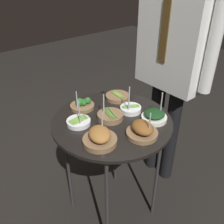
{
  "coord_description": "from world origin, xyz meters",
  "views": [
    {
      "loc": [
        0.88,
        -0.73,
        1.53
      ],
      "look_at": [
        0.0,
        0.0,
        0.82
      ],
      "focal_mm": 40.0,
      "sensor_mm": 36.0,
      "label": 1
    }
  ],
  "objects_px": {
    "bowl_asparagus_back_right": "(118,97)",
    "bowl_roast_front_right": "(142,130)",
    "bowl_asparagus_far_rim": "(110,116)",
    "bowl_spinach_back_left": "(154,116)",
    "bowl_roast_center": "(100,137)",
    "serving_cart": "(112,128)",
    "bowl_asparagus_front_left": "(131,109)",
    "bowl_broccoli_front_center": "(82,105)",
    "waiter_figure": "(173,53)",
    "bowl_asparagus_near_rim": "(79,122)"
  },
  "relations": [
    {
      "from": "bowl_asparagus_back_right",
      "to": "bowl_roast_center",
      "type": "relative_size",
      "value": 0.9
    },
    {
      "from": "bowl_asparagus_far_rim",
      "to": "bowl_asparagus_back_right",
      "type": "distance_m",
      "value": 0.24
    },
    {
      "from": "bowl_spinach_back_left",
      "to": "bowl_broccoli_front_center",
      "type": "bearing_deg",
      "value": -147.55
    },
    {
      "from": "serving_cart",
      "to": "waiter_figure",
      "type": "relative_size",
      "value": 0.48
    },
    {
      "from": "serving_cart",
      "to": "bowl_roast_front_right",
      "type": "bearing_deg",
      "value": 6.71
    },
    {
      "from": "bowl_spinach_back_left",
      "to": "bowl_asparagus_back_right",
      "type": "bearing_deg",
      "value": 178.9
    },
    {
      "from": "serving_cart",
      "to": "bowl_asparagus_front_left",
      "type": "xyz_separation_m",
      "value": [
        0.0,
        0.14,
        0.08
      ]
    },
    {
      "from": "bowl_asparagus_back_right",
      "to": "bowl_spinach_back_left",
      "type": "xyz_separation_m",
      "value": [
        0.31,
        -0.01,
        0.01
      ]
    },
    {
      "from": "bowl_asparagus_back_right",
      "to": "bowl_roast_front_right",
      "type": "xyz_separation_m",
      "value": [
        0.37,
        -0.16,
        0.02
      ]
    },
    {
      "from": "bowl_asparagus_front_left",
      "to": "bowl_roast_center",
      "type": "distance_m",
      "value": 0.34
    },
    {
      "from": "bowl_asparagus_front_left",
      "to": "bowl_broccoli_front_center",
      "type": "distance_m",
      "value": 0.29
    },
    {
      "from": "serving_cart",
      "to": "waiter_figure",
      "type": "bearing_deg",
      "value": 95.97
    },
    {
      "from": "bowl_asparagus_front_left",
      "to": "bowl_roast_center",
      "type": "height_order",
      "value": "bowl_asparagus_front_left"
    },
    {
      "from": "serving_cart",
      "to": "bowl_asparagus_back_right",
      "type": "distance_m",
      "value": 0.26
    },
    {
      "from": "bowl_asparagus_back_right",
      "to": "bowl_broccoli_front_center",
      "type": "bearing_deg",
      "value": -101.19
    },
    {
      "from": "bowl_asparagus_far_rim",
      "to": "bowl_roast_front_right",
      "type": "distance_m",
      "value": 0.22
    },
    {
      "from": "bowl_asparagus_back_right",
      "to": "bowl_asparagus_far_rim",
      "type": "bearing_deg",
      "value": -51.12
    },
    {
      "from": "serving_cart",
      "to": "bowl_roast_front_right",
      "type": "relative_size",
      "value": 4.8
    },
    {
      "from": "bowl_broccoli_front_center",
      "to": "waiter_figure",
      "type": "relative_size",
      "value": 0.09
    },
    {
      "from": "bowl_asparagus_near_rim",
      "to": "waiter_figure",
      "type": "height_order",
      "value": "waiter_figure"
    },
    {
      "from": "bowl_broccoli_front_center",
      "to": "bowl_spinach_back_left",
      "type": "relative_size",
      "value": 0.9
    },
    {
      "from": "bowl_asparagus_far_rim",
      "to": "bowl_roast_front_right",
      "type": "xyz_separation_m",
      "value": [
        0.22,
        0.03,
        0.02
      ]
    },
    {
      "from": "bowl_spinach_back_left",
      "to": "bowl_roast_center",
      "type": "xyz_separation_m",
      "value": [
        -0.03,
        -0.35,
        0.01
      ]
    },
    {
      "from": "waiter_figure",
      "to": "bowl_roast_front_right",
      "type": "bearing_deg",
      "value": -63.5
    },
    {
      "from": "bowl_roast_front_right",
      "to": "bowl_broccoli_front_center",
      "type": "bearing_deg",
      "value": -169.48
    },
    {
      "from": "bowl_asparagus_front_left",
      "to": "bowl_roast_center",
      "type": "bearing_deg",
      "value": -69.2
    },
    {
      "from": "bowl_spinach_back_left",
      "to": "bowl_roast_center",
      "type": "height_order",
      "value": "bowl_spinach_back_left"
    },
    {
      "from": "serving_cart",
      "to": "bowl_asparagus_front_left",
      "type": "bearing_deg",
      "value": 89.87
    },
    {
      "from": "bowl_asparagus_near_rim",
      "to": "waiter_figure",
      "type": "distance_m",
      "value": 0.76
    },
    {
      "from": "bowl_asparagus_far_rim",
      "to": "bowl_asparagus_near_rim",
      "type": "relative_size",
      "value": 0.92
    },
    {
      "from": "bowl_spinach_back_left",
      "to": "waiter_figure",
      "type": "relative_size",
      "value": 0.1
    },
    {
      "from": "bowl_broccoli_front_center",
      "to": "bowl_roast_center",
      "type": "distance_m",
      "value": 0.35
    },
    {
      "from": "serving_cart",
      "to": "bowl_asparagus_back_right",
      "type": "xyz_separation_m",
      "value": [
        -0.16,
        0.18,
        0.07
      ]
    },
    {
      "from": "bowl_broccoli_front_center",
      "to": "bowl_roast_center",
      "type": "relative_size",
      "value": 0.85
    },
    {
      "from": "bowl_spinach_back_left",
      "to": "bowl_roast_center",
      "type": "distance_m",
      "value": 0.35
    },
    {
      "from": "waiter_figure",
      "to": "bowl_asparagus_far_rim",
      "type": "bearing_deg",
      "value": -85.6
    },
    {
      "from": "serving_cart",
      "to": "bowl_asparagus_far_rim",
      "type": "xyz_separation_m",
      "value": [
        -0.02,
        -0.0,
        0.08
      ]
    },
    {
      "from": "bowl_asparagus_back_right",
      "to": "bowl_roast_center",
      "type": "distance_m",
      "value": 0.46
    },
    {
      "from": "bowl_broccoli_front_center",
      "to": "bowl_roast_center",
      "type": "height_order",
      "value": "bowl_roast_center"
    },
    {
      "from": "bowl_roast_center",
      "to": "bowl_asparagus_far_rim",
      "type": "bearing_deg",
      "value": 128.09
    },
    {
      "from": "bowl_roast_center",
      "to": "bowl_asparagus_near_rim",
      "type": "height_order",
      "value": "bowl_asparagus_near_rim"
    },
    {
      "from": "bowl_roast_center",
      "to": "bowl_broccoli_front_center",
      "type": "bearing_deg",
      "value": 159.81
    },
    {
      "from": "bowl_spinach_back_left",
      "to": "waiter_figure",
      "type": "height_order",
      "value": "waiter_figure"
    },
    {
      "from": "bowl_asparagus_back_right",
      "to": "bowl_asparagus_near_rim",
      "type": "xyz_separation_m",
      "value": [
        0.08,
        -0.35,
        0.0
      ]
    },
    {
      "from": "bowl_asparagus_back_right",
      "to": "bowl_roast_front_right",
      "type": "bearing_deg",
      "value": -23.05
    },
    {
      "from": "serving_cart",
      "to": "bowl_roast_front_right",
      "type": "xyz_separation_m",
      "value": [
        0.21,
        0.02,
        0.09
      ]
    },
    {
      "from": "serving_cart",
      "to": "bowl_spinach_back_left",
      "type": "bearing_deg",
      "value": 49.59
    },
    {
      "from": "bowl_roast_front_right",
      "to": "bowl_asparagus_far_rim",
      "type": "bearing_deg",
      "value": -173.1
    },
    {
      "from": "bowl_roast_front_right",
      "to": "bowl_broccoli_front_center",
      "type": "relative_size",
      "value": 1.12
    },
    {
      "from": "bowl_roast_front_right",
      "to": "bowl_asparagus_front_left",
      "type": "relative_size",
      "value": 0.93
    }
  ]
}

